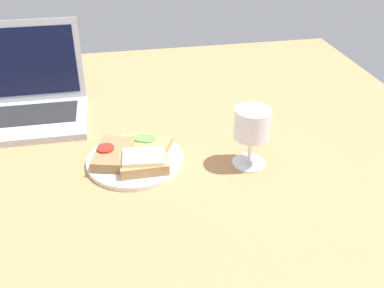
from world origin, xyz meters
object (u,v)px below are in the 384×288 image
object	(u,v)px
plate	(135,160)
sandwich_with_cucumber	(146,144)
sandwich_with_cheese	(144,162)
sandwich_with_tomato	(114,154)
laptop	(27,101)
wine_glass	(252,126)

from	to	relation	value
plate	sandwich_with_cucumber	bearing A→B (deg)	51.09
plate	sandwich_with_cheese	world-z (taller)	sandwich_with_cheese
sandwich_with_cucumber	sandwich_with_cheese	bearing A→B (deg)	-99.33
sandwich_with_cheese	sandwich_with_tomato	bearing A→B (deg)	140.73
laptop	sandwich_with_cheese	bearing A→B (deg)	-48.13
sandwich_with_cheese	sandwich_with_cucumber	xyz separation A→B (cm)	(1.29, 7.84, -0.57)
plate	laptop	world-z (taller)	laptop
plate	sandwich_with_tomato	xyz separation A→B (cm)	(-4.55, 0.77, 1.76)
sandwich_with_cheese	laptop	world-z (taller)	laptop
laptop	wine_glass	bearing A→B (deg)	-32.01
sandwich_with_tomato	wine_glass	size ratio (longest dim) A/B	0.98
sandwich_with_tomato	plate	bearing A→B (deg)	-9.54
sandwich_with_cucumber	laptop	size ratio (longest dim) A/B	0.42
sandwich_with_tomato	laptop	bearing A→B (deg)	129.78
sandwich_with_cheese	wine_glass	bearing A→B (deg)	-2.51
wine_glass	laptop	distance (cm)	60.21
laptop	sandwich_with_cucumber	bearing A→B (deg)	-38.46
sandwich_with_cheese	laptop	xyz separation A→B (cm)	(-27.60, 30.78, 2.03)
plate	sandwich_with_cucumber	world-z (taller)	sandwich_with_cucumber
sandwich_with_cheese	laptop	bearing A→B (deg)	131.87
wine_glass	laptop	world-z (taller)	laptop
sandwich_with_cucumber	wine_glass	xyz separation A→B (cm)	(22.01, -8.86, 7.46)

